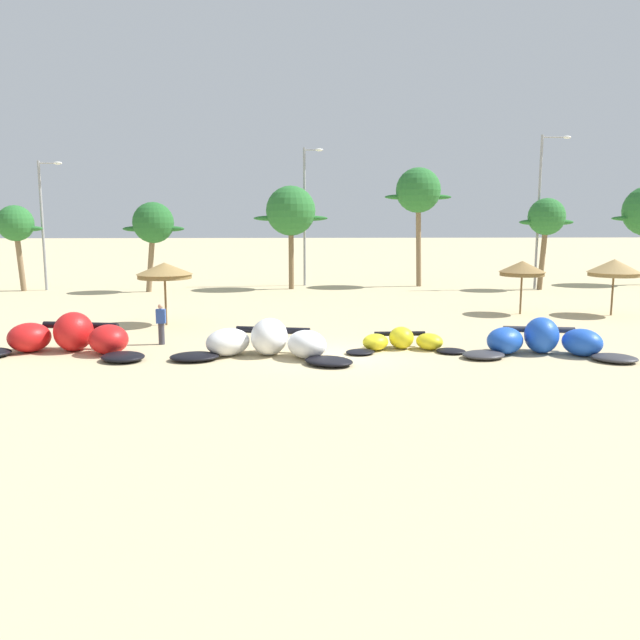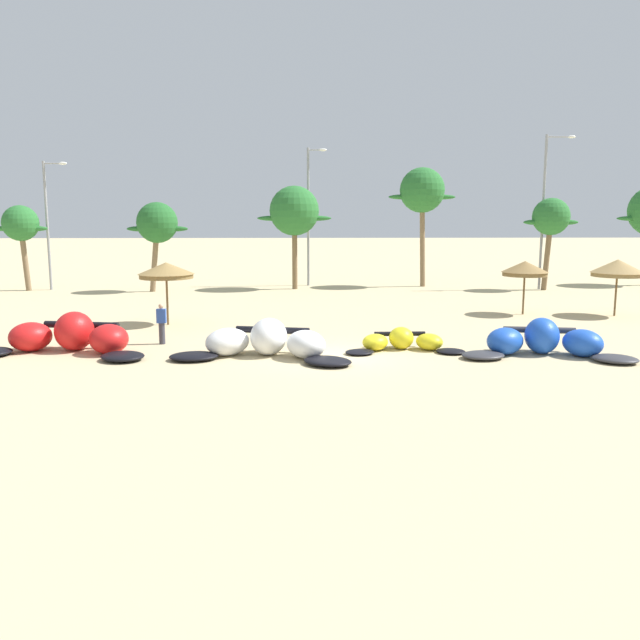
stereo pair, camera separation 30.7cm
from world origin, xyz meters
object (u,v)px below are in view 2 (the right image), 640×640
Objects in this scene: lamppost_east_center at (546,205)px; lamppost_west_center at (310,211)px; lamppost_west at (49,219)px; beach_umbrella_near_palms at (618,268)px; beach_umbrella_middle at (525,268)px; palm_left_of_gap at (294,212)px; palm_left at (157,224)px; kite_left at (266,343)px; kite_center at (543,342)px; beach_umbrella_near_van at (166,270)px; palm_center_right at (551,218)px; kite_far_left at (70,337)px; person_near_kites at (162,324)px; palm_leftmost at (21,225)px; palm_center_left at (422,192)px; kite_left_of_center at (402,342)px.

lamppost_west_center is at bearing 169.61° from lamppost_east_center.
beach_umbrella_near_palms is at bearing -21.26° from lamppost_west.
beach_umbrella_middle is 0.39× the size of palm_left_of_gap.
palm_left is 0.69× the size of lamppost_west.
kite_left is 10.11m from kite_center.
beach_umbrella_near_van is 0.47× the size of palm_center_right.
person_near_kites is at bearing 25.82° from kite_far_left.
lamppost_west_center reaches higher than palm_left_of_gap.
palm_left is 26.53m from palm_center_right.
beach_umbrella_near_van is at bearing -76.43° from palm_left.
beach_umbrella_near_palms is at bearing 18.69° from kite_far_left.
palm_center_right is at bearing 0.39° from palm_left.
lamppost_west_center reaches higher than palm_leftmost.
lamppost_east_center reaches higher than kite_far_left.
beach_umbrella_near_palms is at bearing 17.60° from person_near_kites.
kite_far_left reaches higher than kite_left.
palm_center_left is (14.13, 21.24, 5.93)m from person_near_kites.
beach_umbrella_near_palms is at bearing -93.43° from lamppost_east_center.
beach_umbrella_middle is at bearing -116.06° from palm_center_right.
beach_umbrella_near_palms is 21.90m from lamppost_west_center.
lamppost_west is at bearing 158.74° from beach_umbrella_near_palms.
lamppost_west reaches higher than kite_left_of_center.
beach_umbrella_near_palms reaches higher than kite_far_left.
palm_left_of_gap reaches higher than palm_center_right.
lamppost_east_center is at bearing -0.16° from palm_leftmost.
beach_umbrella_near_van is 27.37m from lamppost_east_center.
beach_umbrella_near_palms is 37.09m from palm_leftmost.
palm_left_of_gap is at bearing 0.34° from lamppost_west.
kite_far_left is at bearing -141.78° from palm_center_right.
kite_far_left is at bearing -140.80° from lamppost_east_center.
palm_left_of_gap is at bearing -114.83° from lamppost_west_center.
palm_center_right is at bearing 38.22° from kite_far_left.
palm_center_right is (8.35, -2.59, -1.86)m from palm_center_left.
beach_umbrella_near_palms is 0.41× the size of palm_left_of_gap.
kite_far_left is 2.39× the size of beach_umbrella_near_van.
palm_left_of_gap is 0.82× the size of lamppost_west.
lamppost_east_center is at bearing 86.57° from beach_umbrella_near_palms.
lamppost_east_center is (5.24, 11.71, 3.44)m from beach_umbrella_middle.
lamppost_east_center is (17.99, 21.67, 5.30)m from kite_left.
palm_center_left reaches higher than kite_left.
palm_center_right is at bearing -1.78° from lamppost_west.
beach_umbrella_near_palms is at bearing 5.52° from beach_umbrella_near_van.
palm_leftmost is (-13.36, 19.29, 3.64)m from person_near_kites.
kite_center is 0.60× the size of lamppost_east_center.
palm_leftmost is (-17.63, 21.77, 3.94)m from kite_left.
palm_left_of_gap is at bearing 87.95° from kite_left.
lamppost_west_center is (6.86, 17.47, 2.88)m from beach_umbrella_near_van.
lamppost_west_center is (9.26, 23.65, 4.86)m from kite_far_left.
kite_left is 1.17× the size of palm_leftmost.
kite_far_left is 0.83× the size of palm_center_left.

